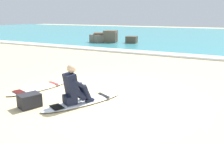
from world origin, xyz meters
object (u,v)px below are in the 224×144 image
surfboard_spare_near (38,88)px  beach_bag (30,100)px  surfboard_main (83,102)px  surfer_seated (74,88)px

surfboard_spare_near → beach_bag: (0.84, -1.12, 0.12)m
surfboard_spare_near → beach_bag: beach_bag is taller
surfboard_main → surfer_seated: surfer_seated is taller
surfer_seated → beach_bag: (-0.88, -0.58, -0.28)m
surfboard_spare_near → surfer_seated: bearing=-17.5°
surfboard_spare_near → surfboard_main: bearing=-10.0°
surfer_seated → surfboard_spare_near: 1.84m
surfer_seated → beach_bag: size_ratio=1.97×
surfboard_spare_near → beach_bag: size_ratio=4.11×
surfer_seated → beach_bag: 1.09m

